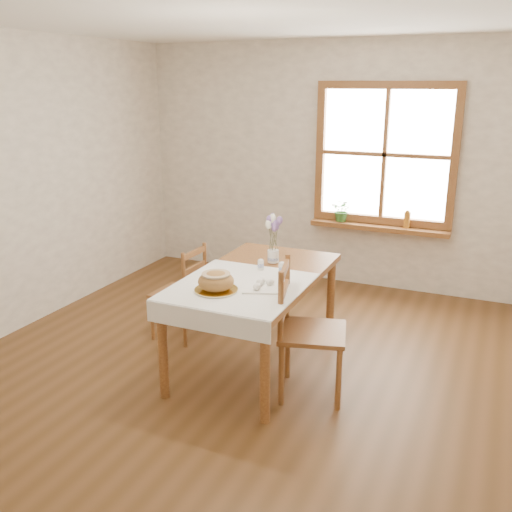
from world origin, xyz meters
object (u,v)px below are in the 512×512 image
(dining_table, at_px, (256,285))
(bread_plate, at_px, (216,290))
(chair_left, at_px, (178,291))
(chair_right, at_px, (313,330))
(flower_vase, at_px, (273,257))

(dining_table, bearing_deg, bread_plate, -102.04)
(chair_left, relative_size, chair_right, 0.85)
(bread_plate, relative_size, flower_vase, 2.91)
(dining_table, relative_size, bread_plate, 5.37)
(chair_right, height_order, flower_vase, chair_right)
(chair_left, height_order, chair_right, chair_right)
(dining_table, xyz_separation_m, flower_vase, (0.01, 0.32, 0.14))
(flower_vase, bearing_deg, dining_table, -91.98)
(dining_table, xyz_separation_m, bread_plate, (-0.10, -0.47, 0.10))
(flower_vase, bearing_deg, bread_plate, -98.01)
(bread_plate, bearing_deg, chair_left, 137.82)
(chair_right, bearing_deg, chair_left, 57.53)
(flower_vase, bearing_deg, chair_right, -46.94)
(chair_right, bearing_deg, dining_table, 50.47)
(dining_table, relative_size, chair_left, 1.91)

